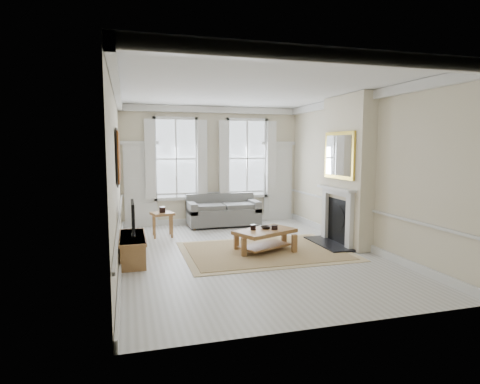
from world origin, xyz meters
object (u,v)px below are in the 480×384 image
object	(u,v)px
side_table	(162,217)
tv_stand	(133,249)
coffee_table	(265,233)
sofa	(223,213)

from	to	relation	value
side_table	tv_stand	size ratio (longest dim) A/B	0.43
tv_stand	coffee_table	bearing A→B (deg)	-0.18
side_table	coffee_table	world-z (taller)	side_table
sofa	side_table	size ratio (longest dim) A/B	3.27
sofa	side_table	bearing A→B (deg)	-151.07
sofa	tv_stand	distance (m)	3.97
coffee_table	tv_stand	world-z (taller)	tv_stand
side_table	tv_stand	xyz separation A→B (m)	(-0.76, -2.07, -0.24)
side_table	coffee_table	size ratio (longest dim) A/B	0.42
side_table	coffee_table	bearing A→B (deg)	-46.24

